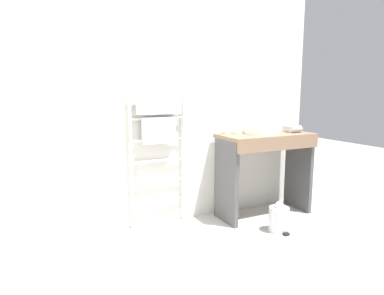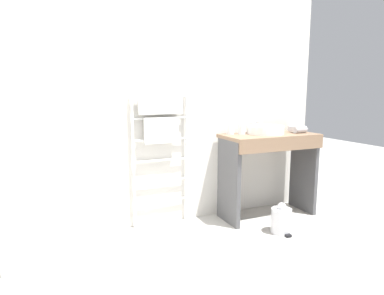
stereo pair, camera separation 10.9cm
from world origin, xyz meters
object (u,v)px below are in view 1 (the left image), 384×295
object	(u,v)px
hair_dryer	(295,129)
trash_bin	(279,218)
cup_near_wall	(227,129)
toilet	(25,225)
sink_basin	(262,129)
cup_near_edge	(238,129)
towel_radiator	(159,131)

from	to	relation	value
hair_dryer	trash_bin	bearing A→B (deg)	-142.27
cup_near_wall	toilet	bearing A→B (deg)	-172.01
hair_dryer	cup_near_wall	bearing A→B (deg)	165.93
hair_dryer	toilet	bearing A→B (deg)	-178.16
toilet	sink_basin	distance (m)	2.24
cup_near_wall	cup_near_edge	size ratio (longest dim) A/B	1.00
towel_radiator	toilet	bearing A→B (deg)	-164.14
cup_near_edge	trash_bin	size ratio (longest dim) A/B	0.37
sink_basin	hair_dryer	distance (m)	0.37
cup_near_wall	hair_dryer	bearing A→B (deg)	-14.07
sink_basin	trash_bin	world-z (taller)	sink_basin
sink_basin	trash_bin	bearing A→B (deg)	-104.28
sink_basin	cup_near_wall	xyz separation A→B (m)	(-0.34, 0.11, 0.01)
towel_radiator	cup_near_edge	world-z (taller)	towel_radiator
toilet	cup_near_wall	bearing A→B (deg)	7.99
cup_near_wall	trash_bin	distance (m)	0.97
towel_radiator	cup_near_edge	bearing A→B (deg)	-7.45
toilet	towel_radiator	distance (m)	1.32
sink_basin	cup_near_edge	bearing A→B (deg)	162.33
cup_near_wall	trash_bin	xyz separation A→B (m)	(0.23, -0.54, -0.77)
hair_dryer	cup_near_edge	bearing A→B (deg)	166.88
toilet	sink_basin	bearing A→B (deg)	3.88
trash_bin	cup_near_wall	bearing A→B (deg)	112.50
cup_near_wall	trash_bin	size ratio (longest dim) A/B	0.37
cup_near_wall	cup_near_edge	xyz separation A→B (m)	(0.11, -0.04, -0.00)
toilet	towel_radiator	xyz separation A→B (m)	(1.14, 0.32, 0.58)
towel_radiator	sink_basin	xyz separation A→B (m)	(1.03, -0.18, -0.02)
towel_radiator	trash_bin	bearing A→B (deg)	-33.74
toilet	sink_basin	world-z (taller)	sink_basin
sink_basin	cup_near_edge	world-z (taller)	cup_near_edge
sink_basin	trash_bin	distance (m)	0.89
towel_radiator	sink_basin	bearing A→B (deg)	-9.81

